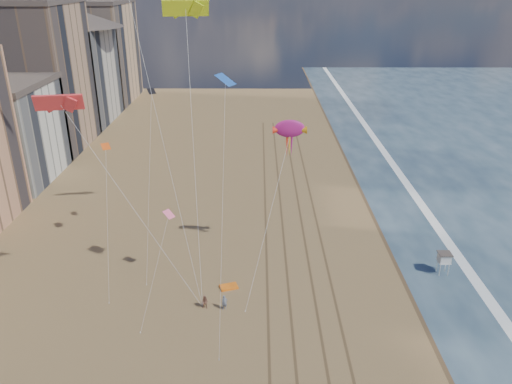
% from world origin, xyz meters
% --- Properties ---
extents(wet_sand, '(260.00, 260.00, 0.00)m').
position_xyz_m(wet_sand, '(19.00, 40.00, 0.00)').
color(wet_sand, '#42301E').
rests_on(wet_sand, ground).
extents(foam, '(260.00, 260.00, 0.00)m').
position_xyz_m(foam, '(23.20, 40.00, 0.00)').
color(foam, white).
rests_on(foam, ground).
extents(tracks, '(7.68, 120.00, 0.01)m').
position_xyz_m(tracks, '(2.55, 30.00, 0.01)').
color(tracks, brown).
rests_on(tracks, ground).
extents(buildings, '(34.72, 131.35, 29.00)m').
position_xyz_m(buildings, '(-45.73, 65.59, 13.55)').
color(buildings, '#C6B284').
rests_on(buildings, ground).
extents(lifeguard_stand, '(1.54, 1.54, 2.79)m').
position_xyz_m(lifeguard_stand, '(19.75, 23.48, 2.15)').
color(lifeguard_stand, silver).
rests_on(lifeguard_stand, ground).
extents(grounded_kite, '(2.27, 1.81, 0.22)m').
position_xyz_m(grounded_kite, '(-5.60, 20.38, 0.11)').
color(grounded_kite, orange).
rests_on(grounded_kite, ground).
extents(show_kite, '(4.40, 5.78, 20.09)m').
position_xyz_m(show_kite, '(1.25, 26.58, 16.97)').
color(show_kite, '#A2186D').
rests_on(show_kite, ground).
extents(kite_flyer_a, '(0.72, 0.58, 1.71)m').
position_xyz_m(kite_flyer_a, '(-5.83, 16.33, 0.85)').
color(kite_flyer_a, slate).
rests_on(kite_flyer_a, ground).
extents(kite_flyer_b, '(0.90, 0.77, 1.61)m').
position_xyz_m(kite_flyer_b, '(-7.90, 16.48, 0.81)').
color(kite_flyer_b, brown).
rests_on(kite_flyer_b, ground).
extents(small_kites, '(17.11, 14.33, 16.70)m').
position_xyz_m(small_kites, '(-11.41, 22.36, 18.22)').
color(small_kites, '#2154B3').
rests_on(small_kites, ground).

